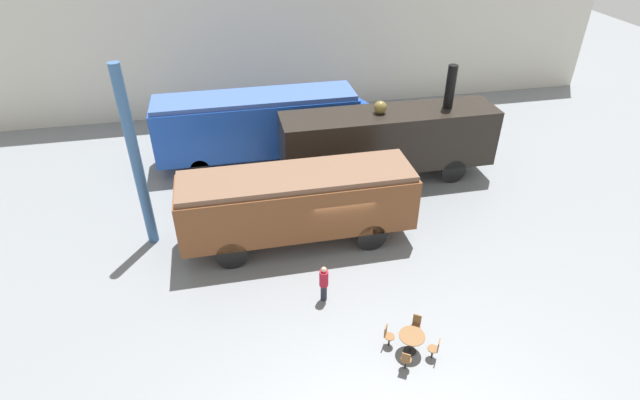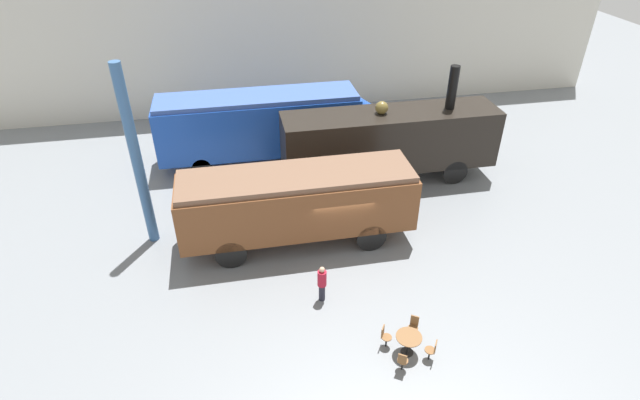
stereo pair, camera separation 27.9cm
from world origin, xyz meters
TOP-DOWN VIEW (x-y plane):
  - ground_plane at (0.00, 0.00)m, footprint 80.00×80.00m
  - backdrop_wall at (0.00, 15.29)m, footprint 44.00×0.15m
  - streamlined_locomotive at (-1.84, 8.21)m, footprint 12.87×2.72m
  - steam_locomotive at (3.75, 4.82)m, footprint 10.94×2.53m
  - passenger_coach_wooden at (-1.72, 0.41)m, footprint 9.86×2.74m
  - cafe_table_near at (0.96, -6.44)m, footprint 0.88×0.88m
  - cafe_chair_0 at (1.39, -5.76)m, footprint 0.39×0.40m
  - cafe_chair_1 at (0.27, -6.01)m, footprint 0.40×0.39m
  - cafe_chair_2 at (0.52, -7.13)m, footprint 0.39×0.40m
  - cafe_chair_3 at (1.64, -6.88)m, footprint 0.40×0.39m
  - visitor_person at (-1.39, -3.42)m, footprint 0.34×0.34m
  - support_pillar at (-8.00, 1.71)m, footprint 0.44×0.44m

SIDE VIEW (x-z plane):
  - ground_plane at x=0.00m, z-range 0.00..0.00m
  - cafe_chair_0 at x=1.39m, z-range 0.07..0.94m
  - cafe_chair_1 at x=0.27m, z-range 0.07..0.94m
  - cafe_chair_2 at x=0.52m, z-range 0.07..0.94m
  - cafe_chair_3 at x=1.64m, z-range 0.07..0.94m
  - cafe_table_near at x=0.96m, z-range 0.23..1.00m
  - visitor_person at x=-1.39m, z-range 0.06..1.66m
  - passenger_coach_wooden at x=-1.72m, z-range 0.40..3.79m
  - streamlined_locomotive at x=-1.84m, z-range 0.30..4.14m
  - steam_locomotive at x=3.75m, z-range -0.65..5.27m
  - support_pillar at x=-8.00m, z-range 0.00..8.00m
  - backdrop_wall at x=0.00m, z-range 0.00..9.00m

